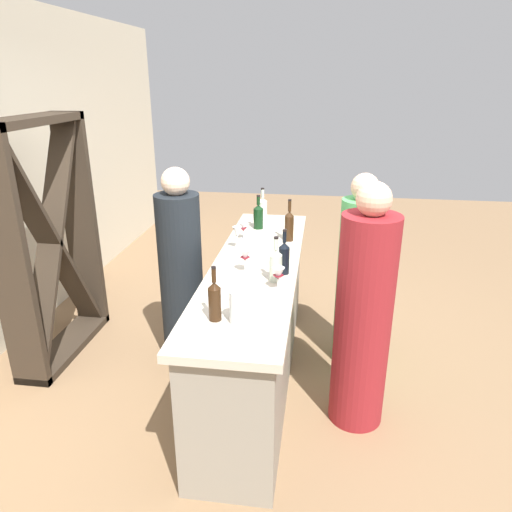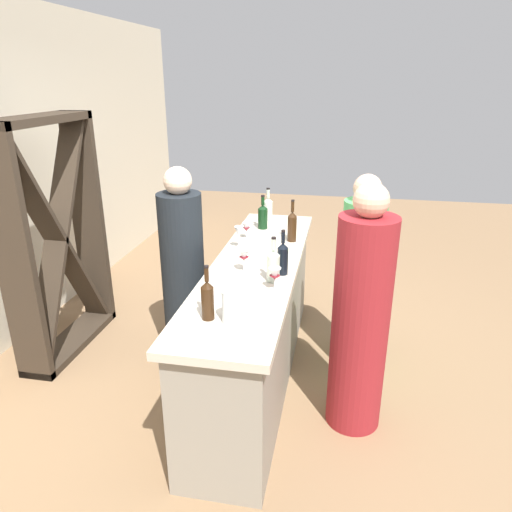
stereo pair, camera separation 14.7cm
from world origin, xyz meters
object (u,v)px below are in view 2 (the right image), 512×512
wine_bottle_second_left_clear_pale (273,265)px  person_center_guest (360,321)px  wine_rack (56,240)px  person_left_guest (360,280)px  wine_glass_near_center (244,256)px  wine_bottle_second_right_amber_brown (292,226)px  wine_bottle_rightmost_dark_green (263,216)px  wine_glass_far_left (239,233)px  wine_glass_near_left (275,275)px  wine_glass_near_right (246,228)px  wine_bottle_center_near_black (283,258)px  water_pitcher (232,306)px  wine_bottle_far_right_clear_pale (268,208)px  person_right_guest (183,275)px  wine_bottle_leftmost_amber_brown (208,299)px

wine_bottle_second_left_clear_pale → person_center_guest: (-0.08, -0.57, -0.30)m
wine_rack → person_left_guest: size_ratio=1.25×
wine_glass_near_center → person_left_guest: 1.01m
wine_bottle_second_right_amber_brown → person_left_guest: (-0.17, -0.55, -0.35)m
wine_bottle_second_left_clear_pale → wine_bottle_rightmost_dark_green: (1.10, 0.26, -0.00)m
wine_glass_far_left → wine_glass_near_left: bearing=-151.2°
wine_glass_near_right → wine_rack: bearing=103.5°
wine_glass_near_left → wine_bottle_center_near_black: bearing=-2.9°
wine_glass_far_left → person_left_guest: person_left_guest is taller
wine_bottle_rightmost_dark_green → person_left_guest: bearing=-118.9°
wine_bottle_rightmost_dark_green → water_pitcher: wine_bottle_rightmost_dark_green is taller
wine_bottle_far_right_clear_pale → person_center_guest: (-1.42, -0.82, -0.30)m
wine_rack → wine_glass_far_left: wine_rack is taller
water_pitcher → wine_glass_near_right: bearing=8.7°
wine_bottle_center_near_black → wine_bottle_rightmost_dark_green: bearing=17.5°
wine_glass_near_right → person_left_guest: size_ratio=0.09×
wine_bottle_second_left_clear_pale → wine_glass_near_right: 0.87m
wine_rack → wine_glass_near_right: (0.35, -1.48, 0.08)m
wine_glass_near_right → person_right_guest: person_right_guest is taller
person_left_guest → person_right_guest: (-0.18, 1.35, 0.02)m
wine_bottle_far_right_clear_pale → wine_glass_near_left: 1.49m
wine_glass_near_right → wine_glass_near_center: bearing=-169.5°
wine_bottle_far_right_clear_pale → wine_bottle_rightmost_dark_green: bearing=178.5°
wine_bottle_rightmost_dark_green → person_left_guest: person_left_guest is taller
wine_bottle_rightmost_dark_green → person_center_guest: person_center_guest is taller
wine_bottle_center_near_black → person_right_guest: size_ratio=0.20×
wine_glass_far_left → wine_bottle_second_right_amber_brown: bearing=-56.2°
wine_glass_far_left → wine_glass_near_center: bearing=-163.3°
wine_rack → wine_glass_near_left: wine_rack is taller
wine_bottle_center_near_black → person_left_guest: bearing=-46.5°
wine_glass_near_right → person_right_guest: bearing=128.7°
person_left_guest → wine_bottle_center_near_black: bearing=24.6°
wine_bottle_far_right_clear_pale → wine_glass_near_right: size_ratio=2.23×
wine_bottle_second_right_amber_brown → person_left_guest: bearing=-107.6°
wine_bottle_center_near_black → wine_glass_near_center: 0.26m
wine_bottle_second_right_amber_brown → wine_glass_near_center: 0.74m
wine_bottle_leftmost_amber_brown → water_pitcher: size_ratio=1.70×
wine_bottle_center_near_black → wine_bottle_leftmost_amber_brown: bearing=155.7°
wine_bottle_second_left_clear_pale → person_center_guest: 0.65m
wine_bottle_leftmost_amber_brown → person_center_guest: person_center_guest is taller
wine_glass_near_center → wine_glass_near_right: 0.69m
wine_bottle_leftmost_amber_brown → wine_rack: bearing=57.0°
person_right_guest → wine_glass_near_center: bearing=-18.3°
person_center_guest → person_right_guest: (0.53, 1.34, -0.02)m
wine_bottle_second_left_clear_pale → wine_bottle_far_right_clear_pale: bearing=10.8°
person_right_guest → wine_bottle_second_right_amber_brown: bearing=36.9°
wine_rack → wine_bottle_second_right_amber_brown: size_ratio=5.65×
wine_bottle_far_right_clear_pale → water_pitcher: size_ratio=1.66×
wine_bottle_second_right_amber_brown → wine_glass_near_right: (-0.01, 0.37, -0.04)m
wine_bottle_second_left_clear_pale → wine_bottle_center_near_black: wine_bottle_center_near_black is taller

